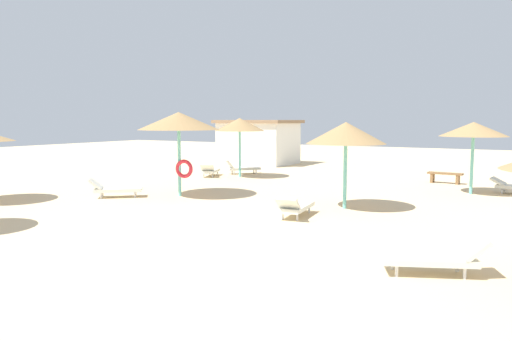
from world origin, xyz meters
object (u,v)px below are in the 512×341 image
at_px(parasol_2, 179,122).
at_px(lounger_7, 210,170).
at_px(parasol_0, 240,125).
at_px(beach_cabana, 259,142).
at_px(parasol_4, 474,130).
at_px(bench_0, 445,176).
at_px(lounger_0, 241,168).
at_px(lounger_2, 115,189).
at_px(lounger_5, 295,206).
at_px(lounger_6, 436,258).
at_px(parasol_5, 346,133).

relative_size(parasol_2, lounger_7, 1.58).
height_order(parasol_0, beach_cabana, parasol_0).
relative_size(parasol_4, bench_0, 1.82).
distance_m(parasol_0, beach_cabana, 7.57).
height_order(lounger_0, bench_0, lounger_0).
relative_size(lounger_2, lounger_7, 0.93).
bearing_deg(parasol_0, lounger_5, -49.21).
xyz_separation_m(lounger_0, lounger_2, (-0.04, -8.97, -0.01)).
bearing_deg(parasol_2, lounger_0, 103.98).
relative_size(parasol_4, lounger_2, 1.50).
distance_m(lounger_6, lounger_7, 16.59).
bearing_deg(parasol_4, lounger_0, 171.96).
height_order(lounger_5, lounger_7, lounger_7).
bearing_deg(parasol_4, bench_0, 115.41).
distance_m(parasol_0, lounger_7, 2.77).
bearing_deg(parasol_5, lounger_2, -165.89).
bearing_deg(bench_0, lounger_6, -82.26).
bearing_deg(lounger_6, lounger_2, 163.34).
height_order(parasol_4, beach_cabana, beach_cabana).
xyz_separation_m(lounger_7, beach_cabana, (-1.32, 7.39, 1.12)).
height_order(parasol_2, lounger_6, parasol_2).
relative_size(parasol_0, parasol_5, 1.05).
bearing_deg(parasol_2, parasol_0, 100.64).
bearing_deg(lounger_6, beach_cabana, 127.58).
bearing_deg(lounger_0, lounger_7, -113.52).
relative_size(parasol_0, lounger_7, 1.48).
height_order(lounger_2, lounger_7, lounger_7).
distance_m(lounger_0, beach_cabana, 6.09).
bearing_deg(beach_cabana, parasol_0, -67.93).
distance_m(parasol_2, lounger_2, 3.44).
relative_size(parasol_5, lounger_6, 1.41).
distance_m(parasol_4, lounger_2, 13.74).
relative_size(lounger_6, lounger_7, 1.00).
relative_size(bench_0, beach_cabana, 0.32).
distance_m(lounger_0, lounger_6, 17.25).
height_order(parasol_2, lounger_5, parasol_2).
relative_size(parasol_0, lounger_6, 1.48).
bearing_deg(parasol_4, beach_cabana, 151.81).
bearing_deg(lounger_2, beach_cabana, 98.05).
bearing_deg(parasol_0, lounger_7, -162.96).
distance_m(parasol_2, bench_0, 12.23).
distance_m(parasol_4, lounger_0, 11.66).
bearing_deg(lounger_2, lounger_5, -0.08).
xyz_separation_m(parasol_5, beach_cabana, (-10.22, 12.53, -1.00)).
height_order(parasol_0, lounger_5, parasol_0).
distance_m(parasol_5, lounger_5, 3.07).
height_order(parasol_0, parasol_5, parasol_0).
height_order(parasol_4, lounger_0, parasol_4).
bearing_deg(beach_cabana, parasol_2, -73.17).
height_order(parasol_2, bench_0, parasol_2).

